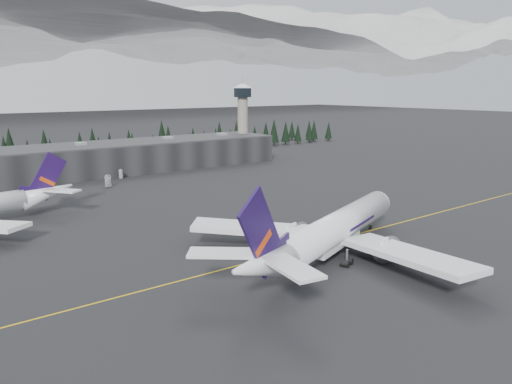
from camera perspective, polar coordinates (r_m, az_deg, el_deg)
ground at (r=118.10m, az=5.98°, el=-5.86°), size 1400.00×1400.00×0.00m
taxiline at (r=116.73m, az=6.66°, el=-6.08°), size 400.00×0.40×0.02m
terminal at (r=222.25m, az=-16.85°, el=3.72°), size 160.00×30.00×12.60m
control_tower at (r=259.38m, az=-1.53°, el=9.11°), size 10.00×10.00×37.70m
treeline at (r=256.78m, az=-19.87°, el=4.82°), size 360.00×20.00×15.00m
jet_main at (r=106.32m, az=8.27°, el=-4.66°), size 67.71×60.64×20.57m
gse_vehicle_a at (r=190.19m, az=-16.54°, el=0.71°), size 2.90×5.06×1.33m
gse_vehicle_b at (r=206.40m, az=-15.14°, el=1.64°), size 4.23×3.43×1.35m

